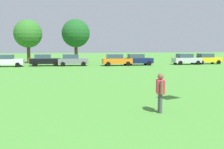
{
  "coord_description": "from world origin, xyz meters",
  "views": [
    {
      "loc": [
        2.58,
        -0.43,
        2.87
      ],
      "look_at": [
        4.23,
        8.39,
        1.89
      ],
      "focal_mm": 41.61,
      "sensor_mm": 36.0,
      "label": 1
    }
  ],
  "objects_px": {
    "parked_car_black_2": "(45,60)",
    "parked_car_silver_6": "(186,59)",
    "parked_car_yellow_7": "(207,59)",
    "tree_center": "(28,34)",
    "parked_car_gray_3": "(72,60)",
    "adult_bystander": "(160,89)",
    "tree_far_right": "(76,33)",
    "parked_car_white_1": "(7,61)",
    "parked_car_navy_5": "(137,60)",
    "parked_car_orange_4": "(116,60)"
  },
  "relations": [
    {
      "from": "parked_car_orange_4",
      "to": "tree_center",
      "type": "bearing_deg",
      "value": 149.31
    },
    {
      "from": "parked_car_orange_4",
      "to": "parked_car_white_1",
      "type": "bearing_deg",
      "value": 177.53
    },
    {
      "from": "parked_car_white_1",
      "to": "parked_car_yellow_7",
      "type": "relative_size",
      "value": 1.0
    },
    {
      "from": "parked_car_gray_3",
      "to": "parked_car_silver_6",
      "type": "xyz_separation_m",
      "value": [
        17.59,
        -0.51,
        0.0
      ]
    },
    {
      "from": "tree_far_right",
      "to": "parked_car_white_1",
      "type": "bearing_deg",
      "value": -145.43
    },
    {
      "from": "parked_car_white_1",
      "to": "tree_far_right",
      "type": "bearing_deg",
      "value": 34.57
    },
    {
      "from": "parked_car_yellow_7",
      "to": "parked_car_black_2",
      "type": "bearing_deg",
      "value": 178.74
    },
    {
      "from": "parked_car_white_1",
      "to": "parked_car_navy_5",
      "type": "distance_m",
      "value": 18.67
    },
    {
      "from": "parked_car_white_1",
      "to": "parked_car_navy_5",
      "type": "relative_size",
      "value": 1.0
    },
    {
      "from": "parked_car_silver_6",
      "to": "parked_car_navy_5",
      "type": "bearing_deg",
      "value": -179.0
    },
    {
      "from": "parked_car_gray_3",
      "to": "parked_car_navy_5",
      "type": "bearing_deg",
      "value": -3.83
    },
    {
      "from": "adult_bystander",
      "to": "parked_car_navy_5",
      "type": "height_order",
      "value": "adult_bystander"
    },
    {
      "from": "parked_car_black_2",
      "to": "parked_car_navy_5",
      "type": "height_order",
      "value": "same"
    },
    {
      "from": "parked_car_black_2",
      "to": "tree_center",
      "type": "bearing_deg",
      "value": 115.04
    },
    {
      "from": "parked_car_silver_6",
      "to": "tree_far_right",
      "type": "relative_size",
      "value": 0.58
    },
    {
      "from": "adult_bystander",
      "to": "parked_car_orange_4",
      "type": "xyz_separation_m",
      "value": [
        3.58,
        26.88,
        -0.16
      ]
    },
    {
      "from": "parked_car_yellow_7",
      "to": "parked_car_orange_4",
      "type": "bearing_deg",
      "value": -176.72
    },
    {
      "from": "parked_car_navy_5",
      "to": "parked_car_silver_6",
      "type": "xyz_separation_m",
      "value": [
        7.92,
        0.14,
        0.0
      ]
    },
    {
      "from": "parked_car_white_1",
      "to": "parked_car_black_2",
      "type": "xyz_separation_m",
      "value": [
        5.06,
        0.76,
        0.0
      ]
    },
    {
      "from": "parked_car_navy_5",
      "to": "parked_car_yellow_7",
      "type": "bearing_deg",
      "value": 2.97
    },
    {
      "from": "parked_car_white_1",
      "to": "parked_car_orange_4",
      "type": "relative_size",
      "value": 1.0
    },
    {
      "from": "parked_car_yellow_7",
      "to": "tree_center",
      "type": "bearing_deg",
      "value": 166.02
    },
    {
      "from": "parked_car_gray_3",
      "to": "tree_far_right",
      "type": "height_order",
      "value": "tree_far_right"
    },
    {
      "from": "parked_car_gray_3",
      "to": "parked_car_navy_5",
      "type": "height_order",
      "value": "same"
    },
    {
      "from": "parked_car_silver_6",
      "to": "parked_car_gray_3",
      "type": "bearing_deg",
      "value": 178.35
    },
    {
      "from": "parked_car_orange_4",
      "to": "tree_center",
      "type": "relative_size",
      "value": 0.59
    },
    {
      "from": "parked_car_yellow_7",
      "to": "tree_center",
      "type": "xyz_separation_m",
      "value": [
        -28.39,
        7.07,
        4.03
      ]
    },
    {
      "from": "parked_car_gray_3",
      "to": "parked_car_orange_4",
      "type": "height_order",
      "value": "same"
    },
    {
      "from": "parked_car_navy_5",
      "to": "parked_car_yellow_7",
      "type": "height_order",
      "value": "same"
    },
    {
      "from": "parked_car_black_2",
      "to": "tree_center",
      "type": "height_order",
      "value": "tree_center"
    },
    {
      "from": "parked_car_orange_4",
      "to": "parked_car_yellow_7",
      "type": "xyz_separation_m",
      "value": [
        15.03,
        0.86,
        0.0
      ]
    },
    {
      "from": "parked_car_gray_3",
      "to": "tree_far_right",
      "type": "distance_m",
      "value": 7.82
    },
    {
      "from": "parked_car_silver_6",
      "to": "adult_bystander",
      "type": "bearing_deg",
      "value": -118.48
    },
    {
      "from": "adult_bystander",
      "to": "tree_center",
      "type": "bearing_deg",
      "value": -151.4
    },
    {
      "from": "parked_car_orange_4",
      "to": "tree_center",
      "type": "xyz_separation_m",
      "value": [
        -13.36,
        7.93,
        4.03
      ]
    },
    {
      "from": "parked_car_black_2",
      "to": "parked_car_silver_6",
      "type": "height_order",
      "value": "same"
    },
    {
      "from": "parked_car_white_1",
      "to": "parked_car_gray_3",
      "type": "distance_m",
      "value": 9.01
    },
    {
      "from": "parked_car_silver_6",
      "to": "tree_center",
      "type": "distance_m",
      "value": 26.02
    },
    {
      "from": "parked_car_orange_4",
      "to": "parked_car_navy_5",
      "type": "relative_size",
      "value": 1.0
    },
    {
      "from": "parked_car_black_2",
      "to": "parked_car_gray_3",
      "type": "xyz_separation_m",
      "value": [
        3.94,
        -0.52,
        0.0
      ]
    },
    {
      "from": "parked_car_navy_5",
      "to": "tree_center",
      "type": "bearing_deg",
      "value": 155.25
    },
    {
      "from": "tree_center",
      "to": "parked_car_silver_6",
      "type": "bearing_deg",
      "value": -17.05
    },
    {
      "from": "parked_car_gray_3",
      "to": "tree_center",
      "type": "distance_m",
      "value": 10.7
    },
    {
      "from": "parked_car_yellow_7",
      "to": "tree_far_right",
      "type": "xyz_separation_m",
      "value": [
        -20.54,
        6.6,
        4.15
      ]
    },
    {
      "from": "tree_far_right",
      "to": "parked_car_yellow_7",
      "type": "bearing_deg",
      "value": -17.82
    },
    {
      "from": "parked_car_gray_3",
      "to": "tree_center",
      "type": "relative_size",
      "value": 0.59
    },
    {
      "from": "parked_car_gray_3",
      "to": "adult_bystander",
      "type": "bearing_deg",
      "value": -84.26
    },
    {
      "from": "parked_car_white_1",
      "to": "adult_bystander",
      "type": "bearing_deg",
      "value": -66.81
    },
    {
      "from": "parked_car_white_1",
      "to": "tree_center",
      "type": "distance_m",
      "value": 8.55
    },
    {
      "from": "parked_car_black_2",
      "to": "parked_car_gray_3",
      "type": "distance_m",
      "value": 3.98
    }
  ]
}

